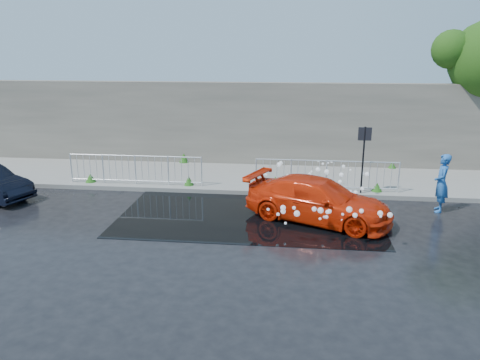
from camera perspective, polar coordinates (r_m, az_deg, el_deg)
The scene contains 12 objects.
ground at distance 13.97m, azimuth -1.22°, elevation -5.39°, with size 90.00×90.00×0.00m, color black.
pavement at distance 18.67m, azimuth 0.83°, elevation 0.34°, with size 30.00×4.00×0.15m, color slate.
curb at distance 16.76m, azimuth 0.15°, elevation -1.46°, with size 30.00×0.25×0.16m, color slate.
retaining_wall at distance 20.43m, azimuth 1.47°, elevation 6.92°, with size 30.00×0.60×3.50m, color #58534A.
puddle at distance 14.85m, azimuth 1.22°, elevation -4.07°, with size 8.00×5.00×0.01m, color black.
sign_post at distance 16.53m, azimuth 14.85°, elevation 3.65°, with size 0.45×0.06×2.50m.
railing_left at distance 17.78m, azimuth -12.64°, elevation 1.36°, with size 5.05×0.05×1.10m.
railing_right at distance 16.87m, azimuth 10.47°, elevation 0.70°, with size 5.05×0.05×1.10m.
weeds at distance 18.17m, azimuth -0.46°, elevation 0.74°, with size 12.17×3.93×0.43m.
water_spray at distance 14.81m, azimuth 10.57°, elevation -1.54°, with size 3.56×5.64×1.09m.
red_car at distance 14.26m, azimuth 9.51°, elevation -2.43°, with size 1.80×4.43×1.28m, color red.
person at distance 16.09m, azimuth 23.36°, elevation -0.35°, with size 0.68×0.45×1.87m, color #2159A6.
Camera 1 is at (1.77, -12.91, 5.05)m, focal length 35.00 mm.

